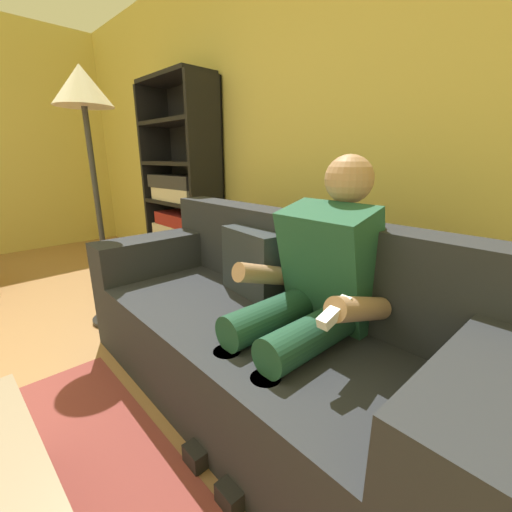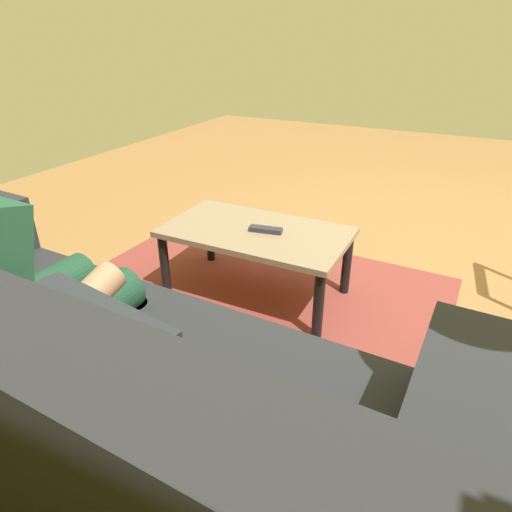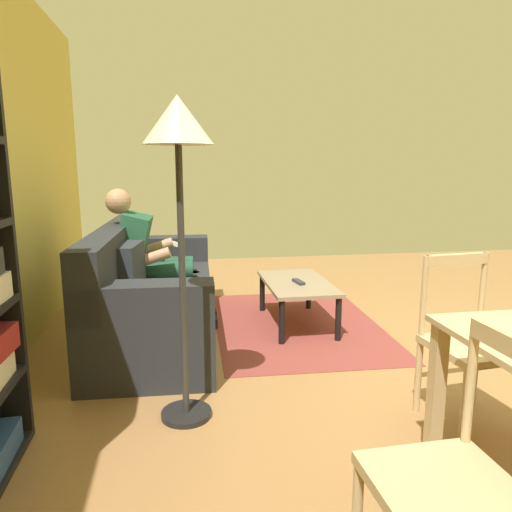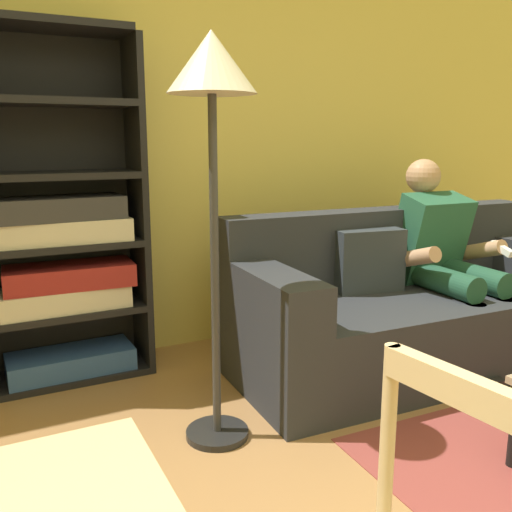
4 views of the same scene
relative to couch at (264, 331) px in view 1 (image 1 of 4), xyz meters
name	(u,v)px [view 1 (image 1 of 4)]	position (x,y,z in m)	size (l,w,h in m)	color
wall_back	(259,132)	(-1.01, 0.97, 1.04)	(6.29, 0.12, 2.75)	#DBC660
couch	(264,331)	(0.00, 0.00, 0.00)	(2.15, 0.95, 0.89)	#282B30
person_lounging	(310,293)	(0.26, 0.01, 0.28)	(0.60, 0.91, 1.19)	#23563D
bookshelf	(183,200)	(-1.81, 0.72, 0.44)	(0.89, 0.36, 1.87)	black
floor_lamp	(85,112)	(-1.33, -0.26, 1.11)	(0.36, 0.36, 1.72)	black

